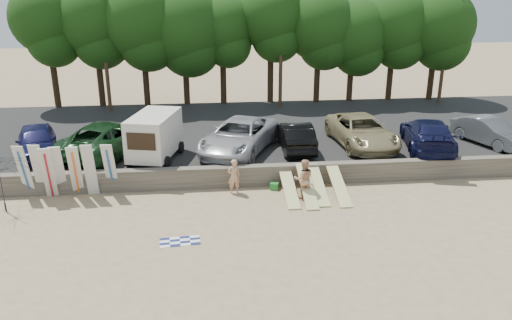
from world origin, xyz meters
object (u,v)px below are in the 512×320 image
object	(u,v)px
beachgoer_b	(304,179)
car_0	(37,141)
car_2	(239,136)
car_3	(296,136)
cooler	(274,186)
beach_umbrella	(3,185)
box_trailer	(154,135)
car_1	(109,138)
car_5	(428,134)
car_6	(489,131)
car_4	(362,131)
beachgoer_a	(234,176)

from	to	relation	value
beachgoer_b	car_0	bearing A→B (deg)	-20.04
car_2	car_3	bearing A→B (deg)	26.04
cooler	beach_umbrella	distance (m)	11.69
box_trailer	car_1	bearing A→B (deg)	169.14
car_1	beach_umbrella	xyz separation A→B (m)	(-3.46, -5.16, -0.38)
car_2	car_3	distance (m)	3.04
car_5	car_6	world-z (taller)	car_5
box_trailer	car_4	size ratio (longest dim) A/B	0.69
car_2	beachgoer_b	xyz separation A→B (m)	(2.53, -4.77, -0.63)
car_0	car_5	bearing A→B (deg)	-18.96
beachgoer_a	beachgoer_b	size ratio (longest dim) A/B	0.90
beachgoer_b	car_3	bearing A→B (deg)	-94.25
box_trailer	car_5	size ratio (longest dim) A/B	0.71
beachgoer_a	car_2	bearing A→B (deg)	-109.88
car_3	beach_umbrella	xyz separation A→B (m)	(-13.24, -4.87, -0.26)
box_trailer	car_3	size ratio (longest dim) A/B	0.88
car_3	beach_umbrella	size ratio (longest dim) A/B	1.72
car_1	cooler	xyz separation A→B (m)	(8.13, -4.02, -1.41)
car_2	cooler	world-z (taller)	car_2
car_0	beach_umbrella	bearing A→B (deg)	-104.64
car_1	car_2	distance (m)	6.75
box_trailer	beachgoer_b	world-z (taller)	box_trailer
car_3	car_0	bearing A→B (deg)	0.04
car_1	car_2	bearing A→B (deg)	-160.09
car_3	cooler	world-z (taller)	car_3
car_0	beachgoer_a	distance (m)	10.73
car_6	car_4	bearing A→B (deg)	156.57
box_trailer	cooler	world-z (taller)	box_trailer
car_0	beachgoer_b	world-z (taller)	car_0
car_0	car_5	world-z (taller)	car_5
car_3	car_4	distance (m)	3.73
box_trailer	car_5	bearing A→B (deg)	14.85
car_0	beachgoer_a	xyz separation A→B (m)	(9.83, -4.26, -0.68)
beach_umbrella	cooler	bearing A→B (deg)	5.61
car_1	car_2	xyz separation A→B (m)	(6.75, -0.34, -0.02)
beachgoer_a	cooler	size ratio (longest dim) A/B	4.31
box_trailer	beachgoer_a	size ratio (longest dim) A/B	2.45
beachgoer_a	box_trailer	bearing A→B (deg)	-51.66
car_3	beach_umbrella	distance (m)	14.11
box_trailer	car_1	xyz separation A→B (m)	(-2.47, 1.15, -0.44)
box_trailer	car_6	distance (m)	18.11
car_2	car_5	bearing A→B (deg)	21.52
car_4	beach_umbrella	world-z (taller)	beach_umbrella
beachgoer_b	beach_umbrella	world-z (taller)	beach_umbrella
beach_umbrella	car_3	bearing A→B (deg)	20.19
car_1	car_6	world-z (taller)	car_1
car_0	car_2	world-z (taller)	car_2
car_2	car_5	distance (m)	10.09
car_1	beachgoer_a	bearing A→B (deg)	168.60
car_5	cooler	distance (m)	9.31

